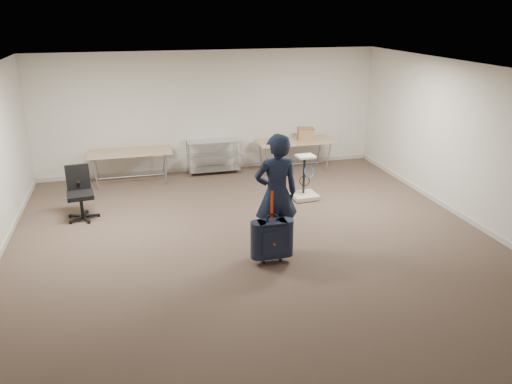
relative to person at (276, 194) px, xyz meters
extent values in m
plane|color=#48382C|center=(-0.27, 0.00, -0.96)|extent=(9.00, 9.00, 0.00)
plane|color=silver|center=(-0.27, 4.50, 0.44)|extent=(8.00, 0.00, 8.00)
plane|color=silver|center=(-0.27, -4.50, 0.44)|extent=(8.00, 0.00, 8.00)
plane|color=silver|center=(3.73, 0.00, 0.44)|extent=(0.00, 9.00, 9.00)
plane|color=silver|center=(-0.27, 0.00, 1.84)|extent=(8.00, 8.00, 0.00)
cube|color=beige|center=(-0.27, 4.49, -0.91)|extent=(8.00, 0.02, 0.10)
cube|color=beige|center=(3.72, 0.00, -0.91)|extent=(0.02, 9.00, 0.10)
cube|color=tan|center=(-2.17, 3.95, -0.25)|extent=(1.80, 0.75, 0.03)
cylinder|color=gray|center=(-2.17, 3.95, -0.81)|extent=(1.50, 0.02, 0.02)
cylinder|color=gray|center=(-2.92, 3.65, -0.62)|extent=(0.13, 0.04, 0.69)
cylinder|color=gray|center=(-1.42, 3.65, -0.62)|extent=(0.13, 0.04, 0.69)
cylinder|color=gray|center=(-2.92, 4.25, -0.62)|extent=(0.13, 0.04, 0.69)
cylinder|color=gray|center=(-1.42, 4.25, -0.62)|extent=(0.13, 0.04, 0.69)
cube|color=tan|center=(1.63, 3.95, -0.25)|extent=(1.80, 0.75, 0.03)
cylinder|color=gray|center=(1.63, 3.95, -0.81)|extent=(1.50, 0.02, 0.02)
cylinder|color=gray|center=(0.88, 3.65, -0.62)|extent=(0.13, 0.04, 0.69)
cylinder|color=gray|center=(2.38, 3.65, -0.62)|extent=(0.13, 0.04, 0.69)
cylinder|color=gray|center=(0.88, 4.25, -0.62)|extent=(0.13, 0.04, 0.69)
cylinder|color=gray|center=(2.38, 4.25, -0.62)|extent=(0.13, 0.04, 0.69)
cylinder|color=silver|center=(-0.87, 3.97, -0.56)|extent=(0.02, 0.02, 0.80)
cylinder|color=silver|center=(0.33, 3.97, -0.56)|extent=(0.02, 0.02, 0.80)
cylinder|color=silver|center=(-0.87, 4.42, -0.56)|extent=(0.02, 0.02, 0.80)
cylinder|color=silver|center=(0.33, 4.42, -0.56)|extent=(0.02, 0.02, 0.80)
cube|color=silver|center=(-0.27, 4.20, -0.86)|extent=(1.20, 0.45, 0.02)
cube|color=silver|center=(-0.27, 4.20, -0.51)|extent=(1.20, 0.45, 0.02)
cube|color=silver|center=(-0.27, 4.20, -0.18)|extent=(1.20, 0.45, 0.01)
imported|color=black|center=(0.00, 0.00, 0.00)|extent=(0.71, 0.48, 1.93)
cube|color=#151F2F|center=(-0.18, -0.40, -0.56)|extent=(0.43, 0.25, 0.58)
cube|color=black|center=(-0.18, -0.38, -0.87)|extent=(0.38, 0.17, 0.03)
cylinder|color=black|center=(-0.31, -0.40, -0.93)|extent=(0.03, 0.08, 0.08)
cylinder|color=black|center=(-0.04, -0.40, -0.93)|extent=(0.03, 0.08, 0.08)
torus|color=black|center=(-0.18, -0.40, -0.24)|extent=(0.18, 0.03, 0.18)
cube|color=red|center=(-0.18, -0.38, -0.03)|extent=(0.04, 0.01, 0.45)
cylinder|color=black|center=(-3.10, 2.09, -0.92)|extent=(0.60, 0.60, 0.09)
cylinder|color=black|center=(-3.10, 2.09, -0.71)|extent=(0.06, 0.06, 0.40)
cube|color=black|center=(-3.10, 2.09, -0.49)|extent=(0.51, 0.51, 0.08)
cube|color=black|center=(-3.13, 2.31, -0.21)|extent=(0.42, 0.11, 0.48)
cube|color=beige|center=(1.23, 2.08, -0.90)|extent=(0.54, 0.54, 0.08)
cylinder|color=black|center=(1.03, 1.88, -0.94)|extent=(0.06, 0.06, 0.04)
cylinder|color=black|center=(1.23, 2.13, -0.47)|extent=(0.05, 0.05, 0.80)
cube|color=beige|center=(1.23, 2.08, -0.07)|extent=(0.37, 0.33, 0.04)
torus|color=blue|center=(1.28, 2.00, -0.37)|extent=(0.26, 0.12, 0.25)
cube|color=olive|center=(1.92, 3.98, -0.09)|extent=(0.42, 0.34, 0.28)
camera|label=1|loc=(-2.10, -6.94, 2.71)|focal=35.00mm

